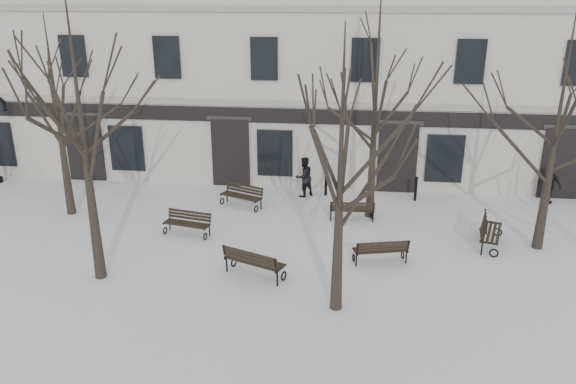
% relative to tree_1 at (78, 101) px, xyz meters
% --- Properties ---
extents(ground, '(100.00, 100.00, 0.00)m').
position_rel_tree_1_xyz_m(ground, '(5.65, 0.58, -5.25)').
color(ground, white).
rests_on(ground, ground).
extents(building, '(40.40, 10.20, 11.40)m').
position_rel_tree_1_xyz_m(building, '(5.65, 13.54, 0.26)').
color(building, beige).
rests_on(building, ground).
extents(tree_1, '(5.88, 5.88, 8.40)m').
position_rel_tree_1_xyz_m(tree_1, '(0.00, 0.00, 0.00)').
color(tree_1, black).
rests_on(tree_1, ground).
extents(tree_2, '(5.17, 5.17, 7.38)m').
position_rel_tree_1_xyz_m(tree_2, '(6.99, -0.91, -0.64)').
color(tree_2, black).
rests_on(tree_2, ground).
extents(tree_4, '(5.12, 5.12, 7.31)m').
position_rel_tree_1_xyz_m(tree_4, '(-3.23, 4.63, -0.68)').
color(tree_4, black).
rests_on(tree_4, ground).
extents(tree_5, '(5.96, 5.96, 8.51)m').
position_rel_tree_1_xyz_m(tree_5, '(8.02, 5.66, 0.07)').
color(tree_5, black).
rests_on(tree_5, ground).
extents(tree_6, '(5.39, 5.39, 7.70)m').
position_rel_tree_1_xyz_m(tree_6, '(13.46, 3.56, -0.44)').
color(tree_6, black).
rests_on(tree_6, ground).
extents(bench_0, '(1.71, 0.92, 0.82)m').
position_rel_tree_1_xyz_m(bench_0, '(1.72, 3.26, -4.80)').
color(bench_0, black).
rests_on(bench_0, ground).
extents(bench_1, '(1.95, 1.33, 0.94)m').
position_rel_tree_1_xyz_m(bench_1, '(4.51, 0.52, -4.74)').
color(bench_1, black).
rests_on(bench_1, ground).
extents(bench_2, '(1.76, 0.99, 0.84)m').
position_rel_tree_1_xyz_m(bench_2, '(8.27, 1.83, -4.79)').
color(bench_2, black).
rests_on(bench_2, ground).
extents(bench_3, '(1.78, 1.23, 0.86)m').
position_rel_tree_1_xyz_m(bench_3, '(3.08, 6.09, -4.78)').
color(bench_3, black).
rests_on(bench_3, ground).
extents(bench_4, '(1.65, 0.67, 0.81)m').
position_rel_tree_1_xyz_m(bench_4, '(7.36, 5.14, -4.81)').
color(bench_4, black).
rests_on(bench_4, ground).
extents(bench_5, '(1.17, 1.96, 0.94)m').
position_rel_tree_1_xyz_m(bench_5, '(11.88, 3.58, -4.74)').
color(bench_5, black).
rests_on(bench_5, ground).
extents(bollard_a, '(0.14, 0.14, 1.09)m').
position_rel_tree_1_xyz_m(bollard_a, '(6.27, 7.72, -4.67)').
color(bollard_a, black).
rests_on(bollard_a, ground).
extents(bollard_b, '(0.13, 0.13, 1.02)m').
position_rel_tree_1_xyz_m(bollard_b, '(9.88, 7.51, -4.71)').
color(bollard_b, black).
rests_on(bollard_b, ground).
extents(pedestrian_b, '(1.02, 1.00, 1.66)m').
position_rel_tree_1_xyz_m(pedestrian_b, '(5.38, 7.51, -5.25)').
color(pedestrian_b, black).
rests_on(pedestrian_b, ground).
extents(pedestrian_c, '(0.92, 0.92, 1.57)m').
position_rel_tree_1_xyz_m(pedestrian_c, '(15.05, 7.81, -5.25)').
color(pedestrian_c, black).
rests_on(pedestrian_c, ground).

